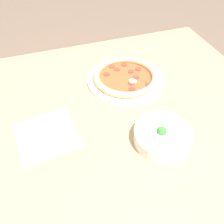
# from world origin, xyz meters

# --- Properties ---
(ground_plane) EXTENTS (8.00, 8.00, 0.00)m
(ground_plane) POSITION_xyz_m (0.00, 0.00, 0.00)
(ground_plane) COLOR brown
(dining_table) EXTENTS (1.16, 0.99, 0.72)m
(dining_table) POSITION_xyz_m (0.00, 0.00, 0.63)
(dining_table) COLOR tan
(dining_table) RESTS_ON ground_plane
(pizza) EXTENTS (0.32, 0.32, 0.04)m
(pizza) POSITION_xyz_m (-0.07, -0.15, 0.74)
(pizza) COLOR white
(pizza) RESTS_ON dining_table
(bowl) EXTENTS (0.19, 0.19, 0.07)m
(bowl) POSITION_xyz_m (-0.07, 0.19, 0.75)
(bowl) COLOR white
(bowl) RESTS_ON dining_table
(napkin) EXTENTS (0.21, 0.21, 0.00)m
(napkin) POSITION_xyz_m (0.29, 0.05, 0.72)
(napkin) COLOR white
(napkin) RESTS_ON dining_table
(fork) EXTENTS (0.02, 0.19, 0.00)m
(fork) POSITION_xyz_m (0.26, 0.04, 0.73)
(fork) COLOR silver
(fork) RESTS_ON napkin
(knife) EXTENTS (0.02, 0.19, 0.01)m
(knife) POSITION_xyz_m (0.31, 0.04, 0.73)
(knife) COLOR silver
(knife) RESTS_ON napkin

